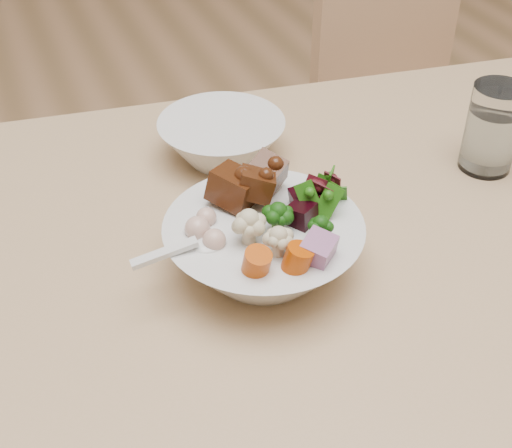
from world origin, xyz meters
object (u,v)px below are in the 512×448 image
(chair_far, at_px, (412,114))
(side_bowl, at_px, (222,140))
(water_glass, at_px, (491,132))
(food_bowl, at_px, (264,243))

(chair_far, relative_size, side_bowl, 4.98)
(chair_far, height_order, side_bowl, chair_far)
(chair_far, bearing_deg, side_bowl, -156.89)
(water_glass, relative_size, side_bowl, 0.69)
(food_bowl, height_order, water_glass, water_glass)
(food_bowl, relative_size, side_bowl, 1.27)
(chair_far, relative_size, water_glass, 7.17)
(chair_far, xyz_separation_m, food_bowl, (-0.56, -0.56, 0.26))
(food_bowl, distance_m, side_bowl, 0.22)
(side_bowl, bearing_deg, chair_far, 32.89)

